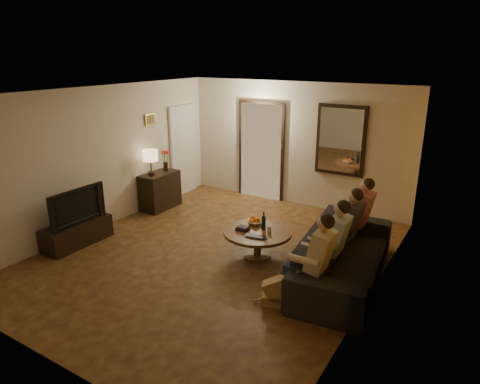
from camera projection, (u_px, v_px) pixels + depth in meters
The scene contains 33 objects.
floor at pixel (215, 255), 7.00m from camera, with size 5.00×6.00×0.01m, color #3F1E11.
ceiling at pixel (212, 93), 6.19m from camera, with size 5.00×6.00×0.01m, color white.
back_wall at pixel (295, 144), 9.02m from camera, with size 5.00×0.02×2.60m, color beige.
front_wall at pixel (37, 253), 4.17m from camera, with size 5.00×0.02×2.60m, color beige.
left_wall at pixel (102, 158), 7.84m from camera, with size 0.02×6.00×2.60m, color beige.
right_wall at pixel (377, 208), 5.35m from camera, with size 0.02×6.00×2.60m, color beige.
orange_accent at pixel (376, 208), 5.36m from camera, with size 0.01×6.00×2.60m, color orange.
kitchen_doorway at pixel (261, 152), 9.48m from camera, with size 1.00×0.06×2.10m, color #FFE0A5.
door_trim at pixel (261, 152), 9.47m from camera, with size 1.12×0.04×2.22m, color black.
fridge_glimpse at pixel (271, 160), 9.41m from camera, with size 0.45×0.03×1.70m, color silver.
mirror_frame at pixel (341, 140), 8.43m from camera, with size 1.00×0.05×1.40m, color black.
mirror_glass at pixel (340, 141), 8.40m from camera, with size 0.86×0.02×1.26m, color white.
white_door at pixel (183, 150), 9.77m from camera, with size 0.06×0.85×2.04m, color white.
framed_art at pixel (150, 119), 8.71m from camera, with size 0.03×0.28×0.24m, color #B28C33.
art_canvas at pixel (151, 120), 8.70m from camera, with size 0.01×0.22×0.18m, color brown.
dresser at pixel (160, 191), 8.99m from camera, with size 0.45×0.86×0.76m, color black.
table_lamp at pixel (151, 163), 8.61m from camera, with size 0.30×0.30×0.54m, color beige, non-canonical shape.
flower_vase at pixel (165, 161), 8.98m from camera, with size 0.14×0.14×0.44m, color red, non-canonical shape.
tv_stand at pixel (77, 233), 7.33m from camera, with size 0.45×1.19×0.40m, color black.
tv at pixel (74, 206), 7.18m from camera, with size 0.14×1.07×0.62m, color black.
sofa at pixel (344, 255), 6.17m from camera, with size 1.01×2.60×0.76m, color black.
person_a at pixel (315, 264), 5.42m from camera, with size 0.60×0.40×1.20m, color tan, non-canonical shape.
person_b at pixel (332, 247), 5.90m from camera, with size 0.60×0.40×1.20m, color tan, non-canonical shape.
person_c at pixel (346, 232), 6.39m from camera, with size 0.60×0.40×1.20m, color tan, non-canonical shape.
person_d at pixel (358, 219), 6.88m from camera, with size 0.60×0.40×1.20m, color tan, non-canonical shape.
dog at pixel (281, 286), 5.52m from camera, with size 0.56×0.24×0.56m, color #AB8A4F, non-canonical shape.
coffee_table at pixel (258, 244), 6.88m from camera, with size 1.09×1.09×0.45m, color #5B301B.
bowl at pixel (255, 222), 7.06m from camera, with size 0.26×0.26×0.06m, color white.
oranges at pixel (255, 218), 7.04m from camera, with size 0.20×0.20×0.08m, color orange, non-canonical shape.
wine_bottle at pixel (264, 220), 6.81m from camera, with size 0.07×0.07×0.31m, color black, non-canonical shape.
wine_glass at pixel (269, 229), 6.74m from camera, with size 0.06×0.06×0.10m, color silver.
book_stack at pixel (243, 228), 6.82m from camera, with size 0.20×0.15×0.07m, color black, non-canonical shape.
laptop at pixel (254, 238), 6.52m from camera, with size 0.33×0.21×0.03m, color black.
Camera 1 is at (3.67, -5.17, 3.17)m, focal length 32.00 mm.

